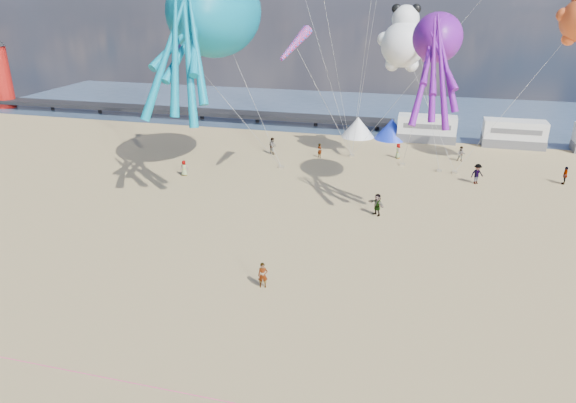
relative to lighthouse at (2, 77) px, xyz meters
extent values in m
plane|color=tan|center=(56.00, -44.00, -4.50)|extent=(120.00, 120.00, 0.00)
plane|color=#354A66|center=(56.00, 11.00, -4.48)|extent=(120.00, 120.00, 0.00)
cube|color=black|center=(28.00, 0.00, -3.50)|extent=(60.00, 3.00, 0.50)
cylinder|color=#A5140F|center=(0.00, 0.00, 0.00)|extent=(2.60, 2.60, 9.00)
cube|color=silver|center=(62.00, -4.00, -3.00)|extent=(6.60, 2.50, 3.00)
cube|color=silver|center=(71.50, -4.00, -3.00)|extent=(6.60, 2.50, 3.00)
cone|color=white|center=(54.00, -4.00, -3.30)|extent=(4.00, 4.00, 2.40)
cone|color=#1933CC|center=(58.00, -4.00, -3.30)|extent=(4.00, 4.00, 2.40)
imported|color=tan|center=(53.11, -39.81, -3.72)|extent=(0.65, 0.52, 1.56)
imported|color=#7F6659|center=(59.24, -11.72, -3.72)|extent=(0.53, 0.66, 1.57)
imported|color=#7F6659|center=(65.57, -11.27, -3.71)|extent=(0.84, 0.61, 1.59)
imported|color=#7F6659|center=(66.61, -17.94, -3.56)|extent=(1.14, 1.05, 1.88)
imported|color=#7F6659|center=(74.30, -16.05, -3.67)|extent=(0.90, 1.20, 1.65)
imported|color=#7F6659|center=(58.55, -27.41, -3.62)|extent=(1.06, 1.00, 1.76)
imported|color=#7F6659|center=(51.22, -13.49, -3.75)|extent=(1.42, 1.10, 1.50)
imported|color=#7F6659|center=(39.98, -22.54, -3.76)|extent=(0.61, 0.47, 1.49)
imported|color=#7F6659|center=(46.04, -13.51, -3.60)|extent=(1.04, 0.94, 1.79)
cube|color=gray|center=(48.27, -18.03, -4.39)|extent=(0.50, 0.35, 0.22)
cube|color=gray|center=(59.87, -14.13, -4.39)|extent=(0.50, 0.35, 0.22)
cube|color=gray|center=(64.86, -15.38, -4.39)|extent=(0.50, 0.35, 0.22)
cube|color=gray|center=(63.43, -15.28, -4.39)|extent=(0.50, 0.35, 0.22)
cube|color=gray|center=(54.49, -12.41, -4.39)|extent=(0.50, 0.35, 0.22)
camera|label=1|loc=(61.10, -64.70, 11.47)|focal=32.00mm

